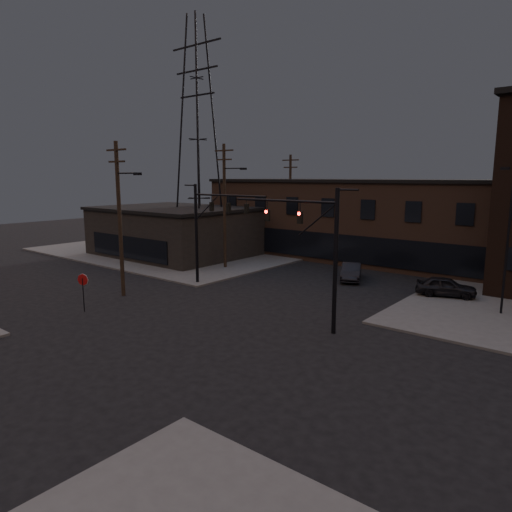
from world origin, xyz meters
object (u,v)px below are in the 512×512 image
(traffic_signal_near, at_px, (318,243))
(traffic_signal_far, at_px, (208,223))
(stop_sign, at_px, (83,284))
(car_crossing, at_px, (351,272))
(parked_car_lot_a, at_px, (446,287))

(traffic_signal_near, distance_m, traffic_signal_far, 12.57)
(stop_sign, bearing_deg, car_crossing, 64.61)
(stop_sign, height_order, parked_car_lot_a, stop_sign)
(traffic_signal_far, height_order, car_crossing, traffic_signal_far)
(traffic_signal_near, bearing_deg, stop_sign, -154.10)
(traffic_signal_far, xyz_separation_m, stop_sign, (-1.28, -9.99, -3.17))
(traffic_signal_far, distance_m, stop_sign, 10.55)
(traffic_signal_far, height_order, parked_car_lot_a, traffic_signal_far)
(traffic_signal_near, height_order, stop_sign, traffic_signal_near)
(traffic_signal_near, height_order, traffic_signal_far, same)
(traffic_signal_near, height_order, car_crossing, traffic_signal_near)
(stop_sign, bearing_deg, parked_car_lot_a, 46.75)
(traffic_signal_far, bearing_deg, parked_car_lot_a, 27.23)
(traffic_signal_near, distance_m, parked_car_lot_a, 12.82)
(traffic_signal_far, xyz_separation_m, parked_car_lot_a, (15.72, 8.09, -4.17))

